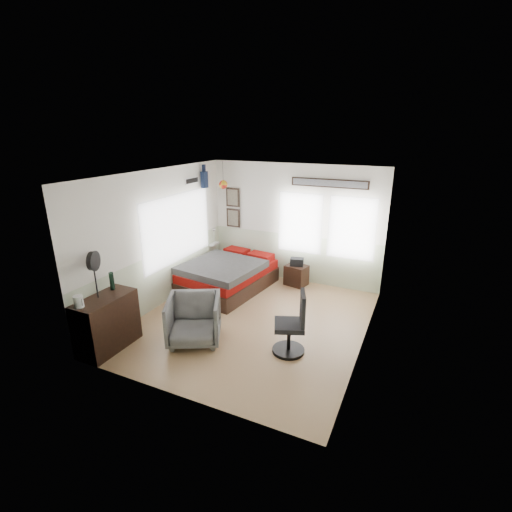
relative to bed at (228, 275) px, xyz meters
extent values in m
cube|color=#AC8058|center=(1.12, -1.12, -0.33)|extent=(4.00, 4.50, 0.01)
cube|color=silver|center=(1.12, 1.13, 1.03)|extent=(4.00, 0.02, 2.70)
cube|color=silver|center=(1.12, -3.37, 1.03)|extent=(4.00, 0.02, 2.70)
cube|color=silver|center=(-0.88, -1.12, 1.03)|extent=(0.02, 4.50, 2.70)
cube|color=silver|center=(3.12, -1.12, 1.03)|extent=(0.02, 4.50, 2.70)
cube|color=white|center=(1.12, -1.12, 2.38)|extent=(4.00, 4.50, 0.02)
cube|color=beige|center=(1.12, 1.12, 0.23)|extent=(4.00, 0.01, 1.10)
cube|color=beige|center=(-0.87, -1.12, 0.23)|extent=(0.01, 4.50, 1.10)
cube|color=beige|center=(3.11, -1.12, 0.23)|extent=(0.01, 4.50, 1.10)
cube|color=silver|center=(-0.84, -0.57, 1.13)|extent=(0.03, 2.20, 1.35)
cube|color=silver|center=(1.27, 1.09, 1.08)|extent=(0.95, 0.03, 1.30)
cube|color=silver|center=(2.42, 1.09, 1.08)|extent=(0.95, 0.03, 1.30)
cube|color=black|center=(-0.43, 1.10, 1.03)|extent=(0.35, 0.03, 0.45)
cube|color=black|center=(-0.43, 1.10, 1.53)|extent=(0.35, 0.03, 0.45)
cube|color=#7F7259|center=(-0.43, 1.08, 1.03)|extent=(0.27, 0.01, 0.37)
cube|color=#7F7259|center=(-0.43, 1.08, 1.53)|extent=(0.27, 0.01, 0.37)
cube|color=black|center=(1.87, 1.10, 2.00)|extent=(1.65, 0.03, 0.18)
cube|color=gray|center=(1.87, 1.08, 2.00)|extent=(1.58, 0.01, 0.13)
cube|color=white|center=(-0.85, 0.03, 2.03)|extent=(0.02, 0.48, 0.14)
sphere|color=red|center=(-0.53, 0.83, 1.86)|extent=(0.20, 0.20, 0.20)
cube|color=black|center=(0.00, 0.01, -0.16)|extent=(1.69, 2.22, 0.33)
cube|color=maroon|center=(0.00, 0.01, 0.10)|extent=(1.65, 2.18, 0.18)
cube|color=#424242|center=(0.00, -0.21, 0.26)|extent=(1.68, 1.69, 0.14)
cube|color=maroon|center=(-0.34, 0.83, 0.26)|extent=(0.61, 0.42, 0.14)
cube|color=maroon|center=(0.34, 0.83, 0.26)|extent=(0.61, 0.42, 0.14)
cube|color=black|center=(-0.62, -2.88, 0.13)|extent=(0.48, 1.00, 0.90)
imported|color=slate|center=(0.53, -2.12, 0.07)|extent=(1.15, 1.16, 0.79)
cube|color=black|center=(1.31, 0.86, -0.09)|extent=(0.54, 0.47, 0.47)
cylinder|color=black|center=(2.08, -1.76, -0.30)|extent=(0.52, 0.52, 0.05)
cylinder|color=black|center=(2.08, -1.76, -0.07)|extent=(0.06, 0.06, 0.40)
cube|color=black|center=(2.08, -1.76, 0.16)|extent=(0.60, 0.60, 0.08)
cube|color=black|center=(2.26, -1.69, 0.46)|extent=(0.21, 0.41, 0.52)
cylinder|color=silver|center=(-0.68, -3.27, 0.67)|extent=(0.14, 0.14, 0.19)
cube|color=silver|center=(-0.60, -3.27, 0.68)|extent=(0.02, 0.02, 0.11)
cylinder|color=black|center=(-0.72, -2.58, 0.73)|extent=(0.07, 0.07, 0.30)
cylinder|color=black|center=(-0.70, -2.91, 0.87)|extent=(0.02, 0.02, 0.59)
cylinder|color=black|center=(-0.70, -2.91, 1.19)|extent=(0.16, 0.30, 0.29)
cylinder|color=black|center=(-0.66, -2.91, 1.19)|extent=(0.13, 0.30, 0.31)
cube|color=black|center=(1.31, 0.86, 0.23)|extent=(0.33, 0.25, 0.17)
camera|label=1|loc=(3.77, -6.65, 3.09)|focal=26.00mm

